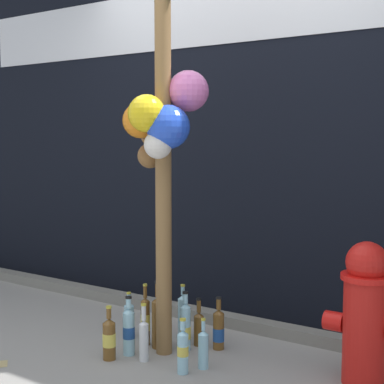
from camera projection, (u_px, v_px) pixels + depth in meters
name	position (u px, v px, depth m)	size (l,w,h in m)	color
ground_plane	(112.00, 370.00, 3.28)	(14.00, 14.00, 0.00)	gray
building_wall	(239.00, 59.00, 4.27)	(10.00, 0.21, 3.75)	black
curb_strip	(211.00, 317.00, 4.13)	(8.00, 0.12, 0.08)	slate
memorial_post	(161.00, 106.00, 3.38)	(0.51, 0.49, 2.51)	olive
fire_hydrant	(366.00, 313.00, 3.06)	(0.44, 0.27, 0.76)	red
bottle_0	(129.00, 330.00, 3.50)	(0.07, 0.07, 0.36)	#93CCE0
bottle_1	(144.00, 338.00, 3.40)	(0.06, 0.06, 0.34)	silver
bottle_2	(203.00, 348.00, 3.29)	(0.06, 0.06, 0.29)	#93CCE0
bottle_3	(185.00, 327.00, 3.57)	(0.07, 0.07, 0.37)	#93CCE0
bottle_4	(158.00, 320.00, 3.61)	(0.08, 0.08, 0.42)	brown
bottle_5	(199.00, 327.00, 3.66)	(0.06, 0.06, 0.30)	brown
bottle_6	(219.00, 329.00, 3.59)	(0.07, 0.07, 0.33)	brown
bottle_7	(183.00, 315.00, 3.80)	(0.06, 0.06, 0.35)	#93CCE0
bottle_8	(145.00, 321.00, 3.66)	(0.06, 0.06, 0.39)	brown
bottle_9	(109.00, 338.00, 3.42)	(0.08, 0.08, 0.32)	brown
bottle_10	(183.00, 350.00, 3.22)	(0.06, 0.06, 0.31)	#93CCE0
bottle_11	(129.00, 320.00, 3.80)	(0.07, 0.07, 0.30)	#93CCE0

